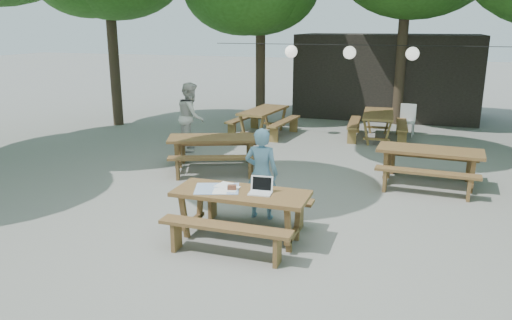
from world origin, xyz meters
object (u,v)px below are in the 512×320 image
object	(u,v)px
picnic_table_nw	(215,153)
second_person	(191,116)
main_picnic_table	(241,215)
woman	(261,174)
plastic_chair	(406,127)

from	to	relation	value
picnic_table_nw	second_person	size ratio (longest dim) A/B	1.36
main_picnic_table	woman	bearing A→B (deg)	88.80
second_person	picnic_table_nw	bearing A→B (deg)	-161.36
picnic_table_nw	plastic_chair	distance (m)	6.37
picnic_table_nw	woman	world-z (taller)	woman
main_picnic_table	plastic_chair	distance (m)	8.58
second_person	woman	bearing A→B (deg)	-162.53
main_picnic_table	plastic_chair	world-z (taller)	plastic_chair
second_person	plastic_chair	size ratio (longest dim) A/B	1.92
main_picnic_table	picnic_table_nw	distance (m)	3.74
second_person	main_picnic_table	bearing A→B (deg)	-168.49
main_picnic_table	picnic_table_nw	xyz separation A→B (m)	(-1.82, 3.27, 0.00)
main_picnic_table	woman	distance (m)	1.00
woman	plastic_chair	world-z (taller)	woman
picnic_table_nw	second_person	world-z (taller)	second_person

